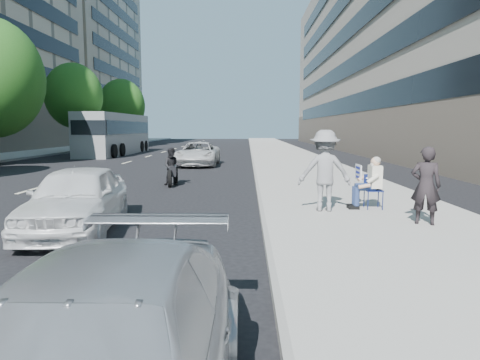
{
  "coord_description": "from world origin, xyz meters",
  "views": [
    {
      "loc": [
        1.08,
        -6.77,
        2.16
      ],
      "look_at": [
        0.92,
        3.25,
        0.94
      ],
      "focal_mm": 32.0,
      "sensor_mm": 36.0,
      "label": 1
    }
  ],
  "objects_px": {
    "jogger": "(325,171)",
    "pedestrian_woman": "(426,186)",
    "motorcycle": "(173,168)",
    "seated_protester": "(369,180)",
    "white_sedan_near": "(77,198)",
    "bus": "(115,134)",
    "white_sedan_far": "(198,154)"
  },
  "relations": [
    {
      "from": "jogger",
      "to": "pedestrian_woman",
      "type": "bearing_deg",
      "value": 144.0
    },
    {
      "from": "motorcycle",
      "to": "bus",
      "type": "distance_m",
      "value": 20.85
    },
    {
      "from": "jogger",
      "to": "white_sedan_far",
      "type": "distance_m",
      "value": 15.04
    },
    {
      "from": "jogger",
      "to": "white_sedan_far",
      "type": "xyz_separation_m",
      "value": [
        -4.7,
        14.28,
        -0.46
      ]
    },
    {
      "from": "pedestrian_woman",
      "to": "white_sedan_near",
      "type": "height_order",
      "value": "pedestrian_woman"
    },
    {
      "from": "seated_protester",
      "to": "motorcycle",
      "type": "height_order",
      "value": "seated_protester"
    },
    {
      "from": "seated_protester",
      "to": "jogger",
      "type": "height_order",
      "value": "jogger"
    },
    {
      "from": "jogger",
      "to": "motorcycle",
      "type": "bearing_deg",
      "value": -48.66
    },
    {
      "from": "pedestrian_woman",
      "to": "white_sedan_near",
      "type": "bearing_deg",
      "value": 21.89
    },
    {
      "from": "pedestrian_woman",
      "to": "jogger",
      "type": "bearing_deg",
      "value": -17.04
    },
    {
      "from": "white_sedan_near",
      "to": "motorcycle",
      "type": "bearing_deg",
      "value": 77.54
    },
    {
      "from": "jogger",
      "to": "white_sedan_near",
      "type": "distance_m",
      "value": 5.68
    },
    {
      "from": "white_sedan_far",
      "to": "motorcycle",
      "type": "distance_m",
      "value": 8.52
    },
    {
      "from": "white_sedan_far",
      "to": "bus",
      "type": "xyz_separation_m",
      "value": [
        -8.06,
        10.68,
        0.96
      ]
    },
    {
      "from": "pedestrian_woman",
      "to": "bus",
      "type": "bearing_deg",
      "value": -39.98
    },
    {
      "from": "jogger",
      "to": "pedestrian_woman",
      "type": "xyz_separation_m",
      "value": [
        1.85,
        -1.45,
        -0.17
      ]
    },
    {
      "from": "white_sedan_far",
      "to": "bus",
      "type": "relative_size",
      "value": 0.4
    },
    {
      "from": "pedestrian_woman",
      "to": "white_sedan_near",
      "type": "distance_m",
      "value": 7.3
    },
    {
      "from": "white_sedan_near",
      "to": "motorcycle",
      "type": "distance_m",
      "value": 7.35
    },
    {
      "from": "motorcycle",
      "to": "seated_protester",
      "type": "bearing_deg",
      "value": -50.64
    },
    {
      "from": "motorcycle",
      "to": "bus",
      "type": "height_order",
      "value": "bus"
    },
    {
      "from": "pedestrian_woman",
      "to": "white_sedan_far",
      "type": "bearing_deg",
      "value": -46.33
    },
    {
      "from": "pedestrian_woman",
      "to": "white_sedan_near",
      "type": "relative_size",
      "value": 0.4
    },
    {
      "from": "white_sedan_near",
      "to": "motorcycle",
      "type": "relative_size",
      "value": 1.99
    },
    {
      "from": "pedestrian_woman",
      "to": "bus",
      "type": "xyz_separation_m",
      "value": [
        -14.61,
        26.41,
        0.67
      ]
    },
    {
      "from": "seated_protester",
      "to": "motorcycle",
      "type": "distance_m",
      "value": 8.02
    },
    {
      "from": "seated_protester",
      "to": "white_sedan_far",
      "type": "relative_size",
      "value": 0.27
    },
    {
      "from": "white_sedan_far",
      "to": "white_sedan_near",
      "type": "bearing_deg",
      "value": -91.94
    },
    {
      "from": "white_sedan_near",
      "to": "bus",
      "type": "relative_size",
      "value": 0.34
    },
    {
      "from": "white_sedan_near",
      "to": "bus",
      "type": "distance_m",
      "value": 27.52
    },
    {
      "from": "seated_protester",
      "to": "jogger",
      "type": "distance_m",
      "value": 1.23
    },
    {
      "from": "seated_protester",
      "to": "white_sedan_near",
      "type": "bearing_deg",
      "value": -164.35
    }
  ]
}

